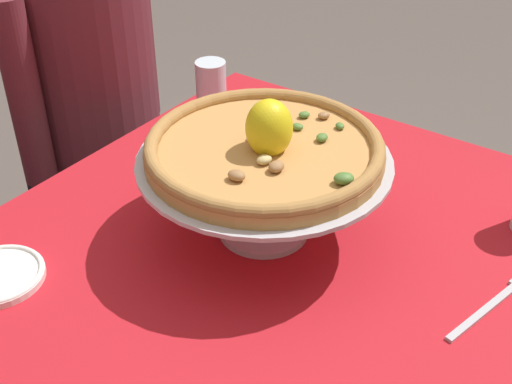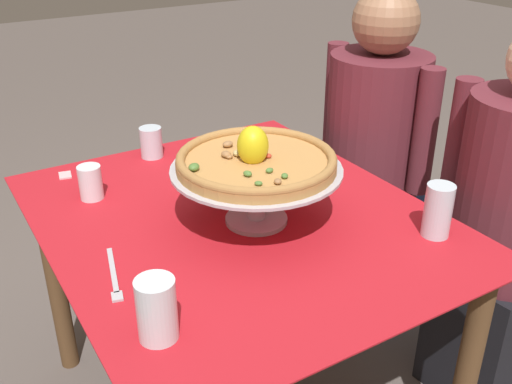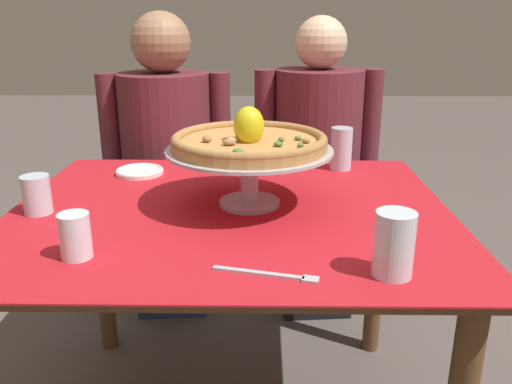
{
  "view_description": "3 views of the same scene",
  "coord_description": "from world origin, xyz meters",
  "px_view_note": "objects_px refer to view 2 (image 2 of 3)",
  "views": [
    {
      "loc": [
        -0.75,
        -0.52,
        1.47
      ],
      "look_at": [
        0.06,
        0.06,
        0.78
      ],
      "focal_mm": 47.07,
      "sensor_mm": 36.0,
      "label": 1
    },
    {
      "loc": [
        1.21,
        -0.68,
        1.49
      ],
      "look_at": [
        0.05,
        0.03,
        0.8
      ],
      "focal_mm": 41.65,
      "sensor_mm": 36.0,
      "label": 2
    },
    {
      "loc": [
        0.09,
        -1.29,
        1.2
      ],
      "look_at": [
        0.07,
        0.05,
        0.75
      ],
      "focal_mm": 36.63,
      "sensor_mm": 36.0,
      "label": 3
    }
  ],
  "objects_px": {
    "water_glass_front_left": "(91,185)",
    "dinner_fork": "(114,276)",
    "sugar_packet": "(65,175)",
    "diner_left": "(373,157)",
    "pizza_stand": "(256,180)",
    "water_glass_back_right": "(437,214)",
    "side_plate": "(273,151)",
    "pizza": "(256,160)",
    "diner_right": "(508,233)",
    "water_glass_side_left": "(151,144)",
    "water_glass_front_right": "(157,313)"
  },
  "relations": [
    {
      "from": "sugar_packet",
      "to": "water_glass_front_left",
      "type": "bearing_deg",
      "value": 8.28
    },
    {
      "from": "water_glass_front_left",
      "to": "pizza_stand",
      "type": "bearing_deg",
      "value": 42.78
    },
    {
      "from": "pizza_stand",
      "to": "pizza",
      "type": "xyz_separation_m",
      "value": [
        -0.0,
        -0.0,
        0.06
      ]
    },
    {
      "from": "water_glass_front_right",
      "to": "diner_right",
      "type": "xyz_separation_m",
      "value": [
        -0.04,
        1.12,
        -0.19
      ]
    },
    {
      "from": "water_glass_side_left",
      "to": "dinner_fork",
      "type": "xyz_separation_m",
      "value": [
        0.6,
        -0.34,
        -0.04
      ]
    },
    {
      "from": "pizza",
      "to": "side_plate",
      "type": "relative_size",
      "value": 2.67
    },
    {
      "from": "pizza_stand",
      "to": "sugar_packet",
      "type": "height_order",
      "value": "pizza_stand"
    },
    {
      "from": "side_plate",
      "to": "sugar_packet",
      "type": "bearing_deg",
      "value": -105.64
    },
    {
      "from": "side_plate",
      "to": "sugar_packet",
      "type": "distance_m",
      "value": 0.66
    },
    {
      "from": "sugar_packet",
      "to": "diner_right",
      "type": "bearing_deg",
      "value": 53.66
    },
    {
      "from": "dinner_fork",
      "to": "pizza_stand",
      "type": "bearing_deg",
      "value": 97.39
    },
    {
      "from": "pizza_stand",
      "to": "water_glass_front_right",
      "type": "bearing_deg",
      "value": -53.97
    },
    {
      "from": "water_glass_back_right",
      "to": "water_glass_front_left",
      "type": "xyz_separation_m",
      "value": [
        -0.65,
        -0.68,
        -0.02
      ]
    },
    {
      "from": "pizza_stand",
      "to": "pizza",
      "type": "height_order",
      "value": "pizza"
    },
    {
      "from": "pizza_stand",
      "to": "dinner_fork",
      "type": "distance_m",
      "value": 0.43
    },
    {
      "from": "sugar_packet",
      "to": "diner_right",
      "type": "distance_m",
      "value": 1.35
    },
    {
      "from": "dinner_fork",
      "to": "water_glass_side_left",
      "type": "bearing_deg",
      "value": 150.46
    },
    {
      "from": "pizza",
      "to": "water_glass_front_left",
      "type": "distance_m",
      "value": 0.5
    },
    {
      "from": "water_glass_front_left",
      "to": "diner_right",
      "type": "relative_size",
      "value": 0.08
    },
    {
      "from": "pizza_stand",
      "to": "diner_left",
      "type": "bearing_deg",
      "value": 116.04
    },
    {
      "from": "water_glass_back_right",
      "to": "water_glass_front_right",
      "type": "relative_size",
      "value": 1.06
    },
    {
      "from": "water_glass_back_right",
      "to": "side_plate",
      "type": "relative_size",
      "value": 0.92
    },
    {
      "from": "water_glass_side_left",
      "to": "pizza",
      "type": "bearing_deg",
      "value": 7.19
    },
    {
      "from": "pizza",
      "to": "water_glass_side_left",
      "type": "xyz_separation_m",
      "value": [
        -0.54,
        -0.07,
        -0.13
      ]
    },
    {
      "from": "water_glass_back_right",
      "to": "diner_right",
      "type": "relative_size",
      "value": 0.12
    },
    {
      "from": "water_glass_front_left",
      "to": "dinner_fork",
      "type": "xyz_separation_m",
      "value": [
        0.41,
        -0.08,
        -0.04
      ]
    },
    {
      "from": "water_glass_front_left",
      "to": "water_glass_front_right",
      "type": "bearing_deg",
      "value": -6.17
    },
    {
      "from": "water_glass_side_left",
      "to": "sugar_packet",
      "type": "height_order",
      "value": "water_glass_side_left"
    },
    {
      "from": "diner_left",
      "to": "diner_right",
      "type": "xyz_separation_m",
      "value": [
        0.61,
        -0.0,
        -0.02
      ]
    },
    {
      "from": "diner_right",
      "to": "side_plate",
      "type": "bearing_deg",
      "value": -144.46
    },
    {
      "from": "side_plate",
      "to": "diner_right",
      "type": "relative_size",
      "value": 0.13
    },
    {
      "from": "dinner_fork",
      "to": "sugar_packet",
      "type": "relative_size",
      "value": 4.23
    },
    {
      "from": "water_glass_front_right",
      "to": "dinner_fork",
      "type": "relative_size",
      "value": 0.62
    },
    {
      "from": "water_glass_side_left",
      "to": "water_glass_front_left",
      "type": "xyz_separation_m",
      "value": [
        0.19,
        -0.26,
        -0.0
      ]
    },
    {
      "from": "pizza",
      "to": "water_glass_side_left",
      "type": "bearing_deg",
      "value": -172.81
    },
    {
      "from": "pizza",
      "to": "water_glass_back_right",
      "type": "distance_m",
      "value": 0.47
    },
    {
      "from": "side_plate",
      "to": "water_glass_back_right",
      "type": "bearing_deg",
      "value": 5.77
    },
    {
      "from": "pizza",
      "to": "sugar_packet",
      "type": "relative_size",
      "value": 8.1
    },
    {
      "from": "pizza",
      "to": "water_glass_front_left",
      "type": "relative_size",
      "value": 4.14
    },
    {
      "from": "pizza_stand",
      "to": "water_glass_back_right",
      "type": "relative_size",
      "value": 3.15
    },
    {
      "from": "water_glass_back_right",
      "to": "diner_left",
      "type": "distance_m",
      "value": 0.77
    },
    {
      "from": "pizza",
      "to": "diner_right",
      "type": "relative_size",
      "value": 0.34
    },
    {
      "from": "water_glass_back_right",
      "to": "water_glass_side_left",
      "type": "bearing_deg",
      "value": -153.31
    },
    {
      "from": "water_glass_back_right",
      "to": "water_glass_front_right",
      "type": "xyz_separation_m",
      "value": [
        -0.0,
        -0.75,
        -0.0
      ]
    },
    {
      "from": "diner_right",
      "to": "water_glass_front_left",
      "type": "bearing_deg",
      "value": -120.01
    },
    {
      "from": "water_glass_side_left",
      "to": "water_glass_back_right",
      "type": "xyz_separation_m",
      "value": [
        0.84,
        0.42,
        0.02
      ]
    },
    {
      "from": "pizza",
      "to": "diner_right",
      "type": "distance_m",
      "value": 0.83
    },
    {
      "from": "pizza_stand",
      "to": "sugar_packet",
      "type": "relative_size",
      "value": 8.76
    },
    {
      "from": "sugar_packet",
      "to": "diner_left",
      "type": "distance_m",
      "value": 1.1
    },
    {
      "from": "water_glass_back_right",
      "to": "diner_left",
      "type": "xyz_separation_m",
      "value": [
        -0.65,
        0.37,
        -0.17
      ]
    }
  ]
}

